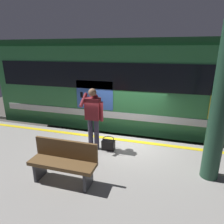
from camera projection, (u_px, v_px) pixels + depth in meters
The scene contains 10 objects.
ground_plane at pixel (123, 166), 6.85m from camera, with size 24.48×24.48×0.00m, color #4C4742.
platform at pixel (105, 191), 4.81m from camera, with size 16.32×4.08×1.12m, color gray.
safety_line at pixel (122, 140), 6.23m from camera, with size 15.99×0.16×0.01m, color yellow.
track_rail_near at pixel (131, 146), 8.03m from camera, with size 21.22×0.08×0.16m, color slate.
track_rail_far at pixel (137, 133), 9.34m from camera, with size 21.22×0.08×0.16m, color slate.
train_carriage at pixel (161, 84), 7.66m from camera, with size 12.61×2.98×4.04m.
passenger at pixel (93, 114), 5.42m from camera, with size 0.57×0.55×1.75m.
handbag at pixel (108, 144), 5.61m from camera, with size 0.36×0.33×0.34m.
station_column at pixel (220, 107), 3.96m from camera, with size 0.37×0.37×3.26m, color #1E3F2D.
bench at pixel (64, 161), 4.18m from camera, with size 1.44×0.44×0.90m.
Camera 1 is at (-1.28, 5.83, 3.86)m, focal length 31.63 mm.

